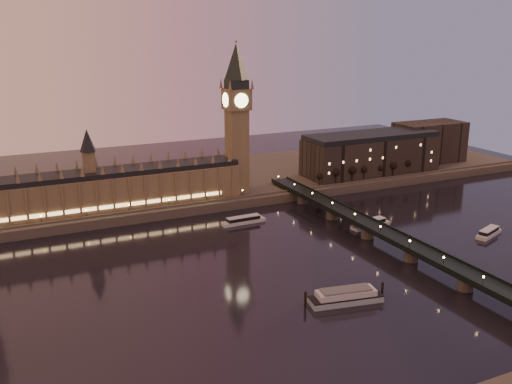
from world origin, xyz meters
TOP-DOWN VIEW (x-y plane):
  - ground at (0.00, 0.00)m, footprint 700.00×700.00m
  - far_embankment at (30.00, 165.00)m, footprint 560.00×130.00m
  - palace_of_westminster at (-40.12, 120.99)m, footprint 180.00×26.62m
  - big_ben at (53.99, 120.99)m, footprint 17.68×17.68m
  - westminster_bridge at (91.61, 0.00)m, footprint 13.20×260.00m
  - city_block at (194.94, 130.93)m, footprint 155.00×45.00m
  - bare_tree_0 at (113.29, 109.00)m, footprint 5.45×5.45m
  - bare_tree_1 at (126.94, 109.00)m, footprint 5.45×5.45m
  - bare_tree_2 at (140.58, 109.00)m, footprint 5.45×5.45m
  - bare_tree_3 at (154.23, 109.00)m, footprint 5.45×5.45m
  - bare_tree_4 at (167.87, 109.00)m, footprint 5.45×5.45m
  - bare_tree_5 at (181.52, 109.00)m, footprint 5.45×5.45m
  - bare_tree_6 at (195.16, 109.00)m, footprint 5.45×5.45m
  - cruise_boat_a at (37.20, 72.94)m, footprint 28.57×6.98m
  - cruise_boat_b at (104.60, 33.45)m, footprint 27.22×9.30m
  - cruise_boat_c at (158.25, -8.72)m, footprint 23.23×13.70m
  - moored_barge at (34.53, -44.04)m, footprint 37.41×14.75m

SIDE VIEW (x-z plane):
  - ground at x=0.00m, z-range 0.00..0.00m
  - cruise_boat_c at x=158.25m, z-range -0.27..4.24m
  - cruise_boat_a at x=37.20m, z-range -0.27..4.27m
  - cruise_boat_b at x=104.60m, z-range -0.29..4.63m
  - moored_barge at x=34.53m, z-range -0.54..6.42m
  - far_embankment at x=30.00m, z-range 0.00..6.00m
  - westminster_bridge at x=91.61m, z-range -2.13..13.17m
  - bare_tree_0 at x=113.29m, z-range 8.71..19.81m
  - bare_tree_1 at x=126.94m, z-range 8.71..19.81m
  - bare_tree_2 at x=140.58m, z-range 8.71..19.81m
  - bare_tree_3 at x=154.23m, z-range 8.71..19.81m
  - bare_tree_4 at x=167.87m, z-range 8.71..19.81m
  - bare_tree_5 at x=181.52m, z-range 8.71..19.81m
  - bare_tree_6 at x=195.16m, z-range 8.71..19.81m
  - palace_of_westminster at x=-40.12m, z-range -4.29..47.71m
  - city_block at x=194.94m, z-range 5.24..39.24m
  - big_ben at x=53.99m, z-range 11.95..115.95m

